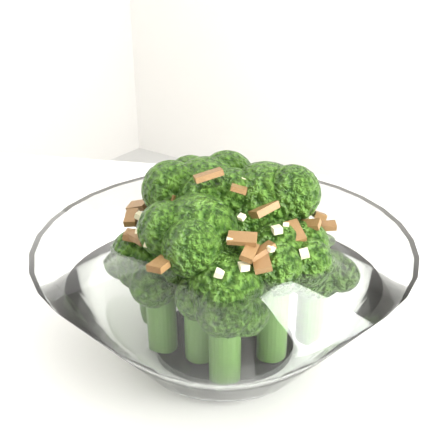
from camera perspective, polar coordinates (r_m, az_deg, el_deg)
The scene contains 1 object.
broccoli_dish at distance 0.43m, azimuth -0.01°, elevation -5.39°, with size 0.25×0.25×0.15m.
Camera 1 is at (0.25, -0.38, 1.04)m, focal length 50.00 mm.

